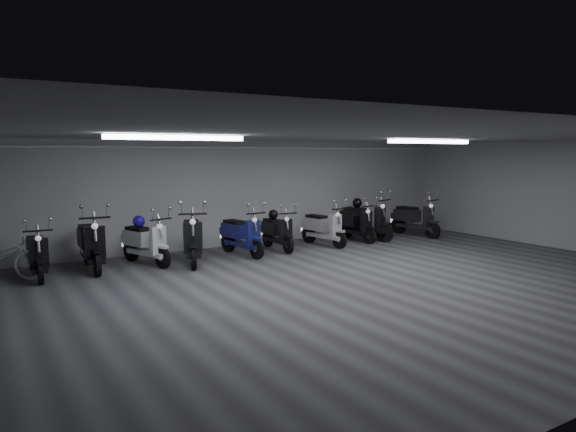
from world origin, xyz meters
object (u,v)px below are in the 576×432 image
scooter_3 (192,231)px  scooter_5 (278,226)px  scooter_6 (324,222)px  helmet_0 (357,203)px  scooter_0 (37,247)px  helmet_1 (139,221)px  helmet_2 (273,214)px  scooter_2 (146,235)px  scooter_7 (356,218)px  scooter_1 (91,236)px  scooter_4 (242,228)px  scooter_9 (416,213)px  scooter_8 (365,214)px

scooter_3 → scooter_5: size_ratio=1.20×
scooter_6 → helmet_0: scooter_6 is taller
scooter_0 → helmet_1: scooter_0 is taller
helmet_0 → helmet_2: helmet_0 is taller
scooter_2 → scooter_7: scooter_2 is taller
scooter_1 → scooter_4: scooter_1 is taller
scooter_9 → helmet_1: 8.14m
scooter_4 → scooter_7: (3.66, 0.18, -0.02)m
scooter_3 → scooter_4: bearing=29.4°
scooter_4 → helmet_0: 3.99m
scooter_6 → scooter_7: 1.20m
scooter_7 → helmet_1: scooter_7 is taller
scooter_9 → helmet_2: 4.68m
scooter_3 → scooter_7: size_ratio=1.15×
scooter_9 → helmet_0: scooter_9 is taller
scooter_9 → scooter_0: bearing=172.4°
scooter_6 → scooter_7: bearing=-3.7°
helmet_0 → scooter_4: bearing=-173.0°
scooter_0 → helmet_1: bearing=11.0°
helmet_0 → scooter_3: bearing=-172.1°
scooter_6 → scooter_9: bearing=-11.3°
scooter_6 → helmet_2: bearing=157.1°
scooter_0 → scooter_1: 1.08m
scooter_8 → helmet_0: 0.42m
scooter_5 → scooter_6: (1.38, -0.09, 0.03)m
scooter_2 → scooter_5: 3.38m
scooter_1 → helmet_2: size_ratio=7.88×
scooter_6 → helmet_0: 1.59m
scooter_2 → scooter_8: (6.32, 0.07, 0.07)m
scooter_1 → scooter_2: bearing=-0.9°
helmet_0 → scooter_2: bearing=-177.0°
scooter_8 → helmet_0: bearing=90.0°
scooter_6 → scooter_7: size_ratio=1.00×
scooter_4 → scooter_6: bearing=-7.7°
scooter_0 → scooter_4: bearing=0.9°
scooter_9 → scooter_2: bearing=171.3°
scooter_0 → scooter_1: scooter_1 is taller
helmet_1 → scooter_2: bearing=-71.3°
scooter_7 → scooter_8: scooter_8 is taller
helmet_2 → scooter_2: bearing=-176.2°
scooter_3 → scooter_4: size_ratio=1.11×
scooter_6 → scooter_8: size_ratio=0.89×
scooter_2 → scooter_1: bearing=158.4°
scooter_0 → helmet_0: (8.45, 0.47, 0.41)m
scooter_2 → helmet_1: scooter_2 is taller
scooter_5 → helmet_2: bearing=90.0°
scooter_8 → scooter_2: bearing=163.5°
scooter_0 → scooter_9: scooter_9 is taller
scooter_7 → scooter_2: bearing=178.8°
scooter_5 → helmet_1: (-3.46, 0.24, 0.33)m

